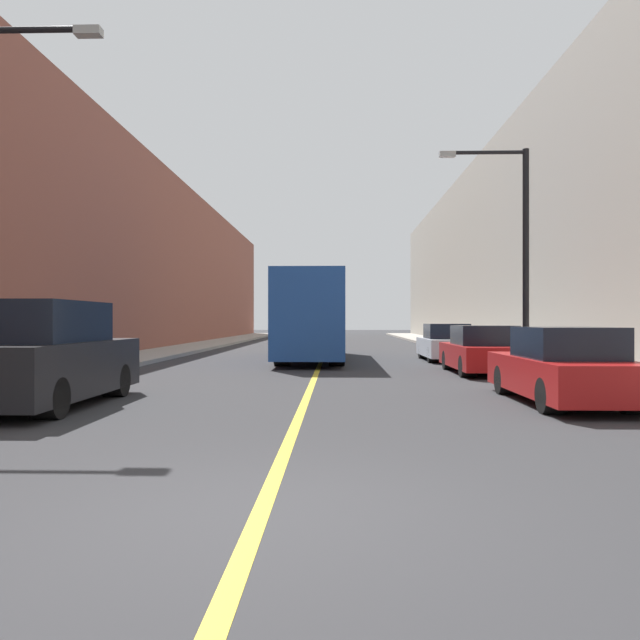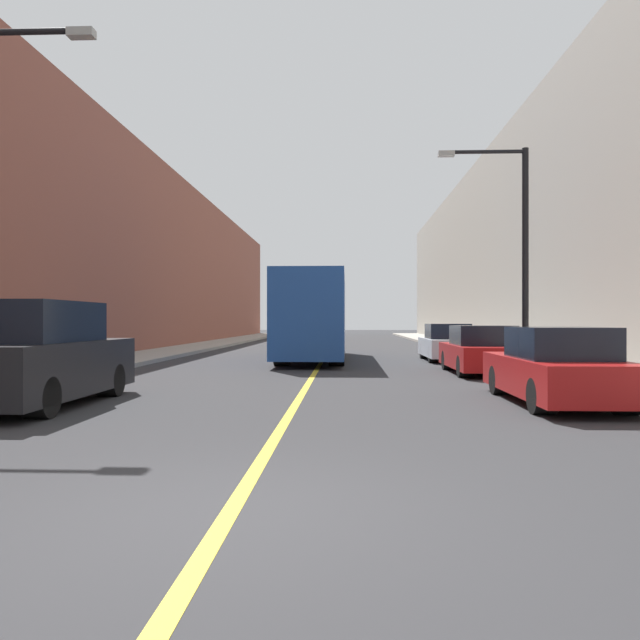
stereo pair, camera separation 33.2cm
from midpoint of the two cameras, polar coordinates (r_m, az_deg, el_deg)
ground_plane at (r=5.36m, az=-6.57°, el=-17.37°), size 200.00×200.00×0.00m
sidewalk_left at (r=36.07m, az=-10.98°, el=-2.46°), size 2.76×72.00×0.15m
sidewalk_right at (r=35.73m, az=13.38°, el=-2.48°), size 2.76×72.00×0.15m
building_row_left at (r=37.14m, az=-16.08°, el=5.42°), size 4.00×72.00×10.26m
building_row_right at (r=36.72m, az=18.59°, el=6.39°), size 4.00×72.00×11.42m
road_center_line at (r=35.10m, az=1.14°, el=-2.64°), size 0.16×72.00×0.01m
bus at (r=25.17m, az=-0.16°, el=0.37°), size 2.46×10.74×3.33m
parked_suv_left at (r=12.68m, az=-23.84°, el=-3.18°), size 2.00×4.84×1.95m
car_right_near at (r=12.83m, az=21.53°, el=-4.19°), size 1.77×4.60×1.47m
car_right_mid at (r=19.35m, az=15.00°, el=-2.83°), size 1.86×4.45×1.44m
car_right_far at (r=25.19m, az=11.89°, el=-2.16°), size 1.76×4.30×1.47m
street_lamp_right at (r=20.40m, az=17.96°, el=6.97°), size 2.78×0.24×6.78m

